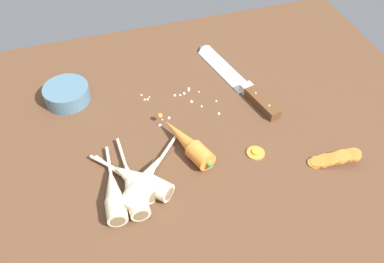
# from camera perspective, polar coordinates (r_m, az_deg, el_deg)

# --- Properties ---
(ground_plane) EXTENTS (1.20, 0.90, 0.04)m
(ground_plane) POSITION_cam_1_polar(r_m,az_deg,el_deg) (1.01, -0.34, -0.60)
(ground_plane) COLOR brown
(chefs_knife) EXTENTS (0.11, 0.35, 0.04)m
(chefs_knife) POSITION_cam_1_polar(r_m,az_deg,el_deg) (1.13, 5.47, 7.22)
(chefs_knife) COLOR silver
(chefs_knife) RESTS_ON ground_plane
(whole_carrot) EXTENTS (0.09, 0.19, 0.04)m
(whole_carrot) POSITION_cam_1_polar(r_m,az_deg,el_deg) (0.94, -0.56, -1.54)
(whole_carrot) COLOR orange
(whole_carrot) RESTS_ON ground_plane
(parsnip_front) EXTENTS (0.04, 0.22, 0.04)m
(parsnip_front) POSITION_cam_1_polar(r_m,az_deg,el_deg) (0.87, -7.88, -7.29)
(parsnip_front) COLOR beige
(parsnip_front) RESTS_ON ground_plane
(parsnip_mid_left) EXTENTS (0.05, 0.20, 0.04)m
(parsnip_mid_left) POSITION_cam_1_polar(r_m,az_deg,el_deg) (0.87, -10.31, -8.12)
(parsnip_mid_left) COLOR beige
(parsnip_mid_left) RESTS_ON ground_plane
(parsnip_mid_right) EXTENTS (0.11, 0.16, 0.04)m
(parsnip_mid_right) POSITION_cam_1_polar(r_m,az_deg,el_deg) (0.88, -7.67, -6.58)
(parsnip_mid_right) COLOR beige
(parsnip_mid_right) RESTS_ON ground_plane
(parsnip_back) EXTENTS (0.15, 0.17, 0.04)m
(parsnip_back) POSITION_cam_1_polar(r_m,az_deg,el_deg) (0.88, -6.60, -6.40)
(parsnip_back) COLOR beige
(parsnip_back) RESTS_ON ground_plane
(parsnip_outer) EXTENTS (0.17, 0.18, 0.04)m
(parsnip_outer) POSITION_cam_1_polar(r_m,az_deg,el_deg) (0.88, -6.47, -6.59)
(parsnip_outer) COLOR beige
(parsnip_outer) RESTS_ON ground_plane
(carrot_slice_stack) EXTENTS (0.11, 0.05, 0.04)m
(carrot_slice_stack) POSITION_cam_1_polar(r_m,az_deg,el_deg) (0.96, 18.22, -3.41)
(carrot_slice_stack) COLOR orange
(carrot_slice_stack) RESTS_ON ground_plane
(carrot_slice_stray_near) EXTENTS (0.04, 0.04, 0.01)m
(carrot_slice_stray_near) POSITION_cam_1_polar(r_m,az_deg,el_deg) (0.95, 8.41, -2.76)
(carrot_slice_stray_near) COLOR orange
(carrot_slice_stray_near) RESTS_ON ground_plane
(prep_bowl) EXTENTS (0.11, 0.11, 0.04)m
(prep_bowl) POSITION_cam_1_polar(r_m,az_deg,el_deg) (1.10, -16.23, 4.85)
(prep_bowl) COLOR slate
(prep_bowl) RESTS_ON ground_plane
(mince_crumbs) EXTENTS (0.18, 0.13, 0.01)m
(mince_crumbs) POSITION_cam_1_polar(r_m,az_deg,el_deg) (1.06, -1.70, 3.97)
(mince_crumbs) COLOR beige
(mince_crumbs) RESTS_ON ground_plane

